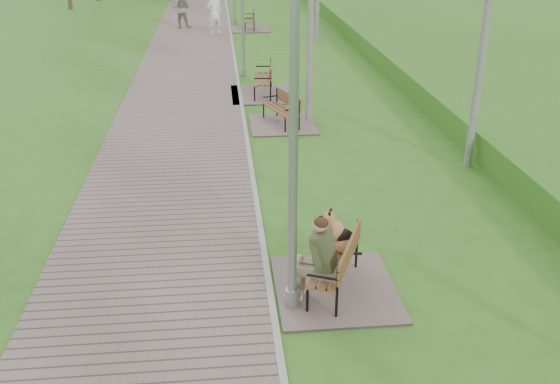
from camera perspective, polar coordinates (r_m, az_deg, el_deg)
The scene contains 11 objects.
walkway at distance 24.31m, azimuth -8.37°, elevation 11.82°, with size 3.50×67.00×0.04m, color #74635E.
kerb at distance 24.29m, azimuth -4.16°, elevation 12.01°, with size 0.10×67.00×0.05m, color #999993.
embankment at distance 26.08m, azimuth 23.87°, elevation 10.84°, with size 14.00×70.00×1.60m, color #47892B.
bench_main at distance 9.19m, azimuth 4.68°, elevation -6.81°, with size 1.78×1.98×1.55m.
bench_second at distance 19.35m, azimuth -1.54°, elevation 9.51°, with size 2.01×2.24×1.24m.
bench_third at distance 16.54m, azimuth 0.10°, elevation 6.78°, with size 1.71×1.90×1.05m.
bench_far at distance 30.76m, azimuth -2.79°, elevation 14.98°, with size 1.79×1.99×1.10m.
lamp_post_near at distance 7.90m, azimuth 1.24°, elevation 4.42°, with size 0.21×0.21×5.32m.
lamp_post_second at distance 21.34m, azimuth -3.48°, elevation 16.63°, with size 0.19×0.19×5.00m.
pedestrian_near at distance 29.56m, azimuth -6.00°, elevation 15.97°, with size 0.70×0.46×1.91m, color white.
pedestrian_far at distance 31.32m, azimuth -9.02°, elevation 16.24°, with size 0.91×0.71×1.87m, color slate.
Camera 1 is at (-0.63, -2.23, 5.17)m, focal length 40.00 mm.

